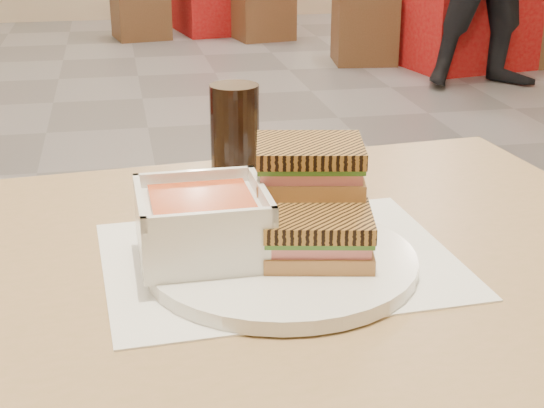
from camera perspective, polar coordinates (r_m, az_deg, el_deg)
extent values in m
cube|color=#A07753|center=(0.88, -9.06, -5.57)|extent=(1.26, 0.81, 0.03)
cylinder|color=#A07753|center=(1.47, 12.18, -10.78)|extent=(0.06, 0.06, 0.72)
cube|color=white|center=(0.89, 0.52, -3.92)|extent=(0.39, 0.31, 0.00)
cylinder|color=white|center=(0.86, 0.68, -4.06)|extent=(0.29, 0.29, 0.02)
cube|color=white|center=(0.86, -4.88, -1.73)|extent=(0.14, 0.14, 0.06)
cube|color=#D24C26|center=(0.85, -4.94, 0.22)|extent=(0.11, 0.11, 0.01)
cube|color=white|center=(0.85, -0.72, 0.82)|extent=(0.01, 0.13, 0.02)
cube|color=white|center=(0.84, -9.25, 0.17)|extent=(0.01, 0.13, 0.02)
cube|color=white|center=(0.90, -5.48, 1.89)|extent=(0.13, 0.01, 0.02)
cube|color=white|center=(0.79, -4.35, -1.10)|extent=(0.13, 0.01, 0.02)
cube|color=tan|center=(0.85, 3.20, -3.22)|extent=(0.13, 0.11, 0.02)
cube|color=#DE7C7D|center=(0.85, 3.22, -2.36)|extent=(0.12, 0.10, 0.01)
cube|color=#386B23|center=(0.85, 3.23, -1.84)|extent=(0.13, 0.11, 0.01)
cube|color=olive|center=(0.84, 3.25, -1.14)|extent=(0.13, 0.11, 0.02)
cube|color=tan|center=(0.91, 2.64, 1.70)|extent=(0.13, 0.12, 0.02)
cube|color=#DE7C7D|center=(0.90, 2.65, 2.57)|extent=(0.12, 0.11, 0.01)
cube|color=#386B23|center=(0.90, 2.66, 3.10)|extent=(0.13, 0.11, 0.01)
cube|color=olive|center=(0.90, 2.67, 3.81)|extent=(0.13, 0.12, 0.02)
cylinder|color=black|center=(1.09, -2.62, 4.76)|extent=(0.07, 0.07, 0.14)
cube|color=#A9221D|center=(5.85, 13.12, 13.40)|extent=(1.04, 1.04, 0.78)
cube|color=brown|center=(5.77, 6.49, 12.09)|extent=(0.46, 0.46, 0.46)
cube|color=brown|center=(5.94, 17.83, 11.66)|extent=(0.48, 0.48, 0.49)
cube|color=brown|center=(6.79, -9.21, 13.33)|extent=(0.48, 0.48, 0.46)
cube|color=brown|center=(6.69, -0.73, 13.57)|extent=(0.50, 0.50, 0.49)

